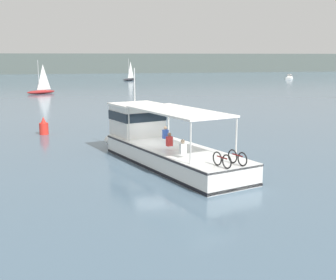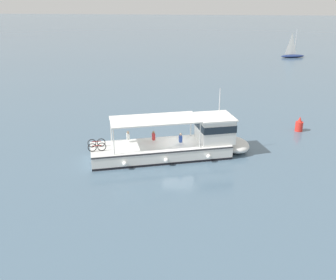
% 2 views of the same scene
% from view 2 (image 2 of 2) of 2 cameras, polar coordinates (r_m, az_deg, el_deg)
% --- Properties ---
extents(ground_plane, '(400.00, 400.00, 0.00)m').
position_cam_2_polar(ground_plane, '(31.47, 1.55, -2.08)').
color(ground_plane, slate).
extents(ferry_main, '(6.85, 13.04, 5.32)m').
position_cam_2_polar(ferry_main, '(30.85, 1.85, -0.53)').
color(ferry_main, white).
rests_on(ferry_main, ground).
extents(sailboat_horizon_east, '(2.61, 5.00, 5.40)m').
position_cam_2_polar(sailboat_horizon_east, '(82.60, 17.72, 11.77)').
color(sailboat_horizon_east, navy).
rests_on(sailboat_horizon_east, ground).
extents(channel_buoy, '(0.70, 0.70, 1.40)m').
position_cam_2_polar(channel_buoy, '(38.50, 18.60, 2.06)').
color(channel_buoy, red).
rests_on(channel_buoy, ground).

